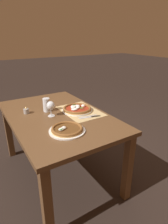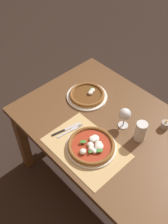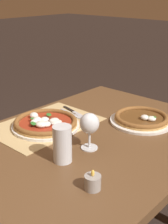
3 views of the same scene
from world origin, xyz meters
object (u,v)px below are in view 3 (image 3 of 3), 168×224
(pizza_far, at_px, (142,119))
(knife, at_px, (75,113))
(pint_glass, at_px, (62,145))
(fork, at_px, (73,115))
(wine_glass, at_px, (89,125))
(pizza_near, at_px, (45,123))
(votive_candle, at_px, (93,183))

(pizza_far, relative_size, knife, 1.44)
(pint_glass, bearing_deg, knife, -141.87)
(pint_glass, height_order, fork, pint_glass)
(pint_glass, bearing_deg, wine_glass, 176.51)
(pizza_near, height_order, votive_candle, votive_candle)
(wine_glass, xyz_separation_m, knife, (-0.24, -0.31, -0.10))
(pizza_far, bearing_deg, wine_glass, -2.27)
(pizza_near, relative_size, votive_candle, 4.44)
(pint_glass, xyz_separation_m, votive_candle, (0.06, 0.20, -0.05))
(fork, xyz_separation_m, knife, (-0.03, -0.01, 0.00))
(pizza_near, relative_size, pizza_far, 1.04)
(pizza_far, distance_m, knife, 0.35)
(wine_glass, xyz_separation_m, votive_candle, (0.20, 0.19, -0.08))
(knife, bearing_deg, pizza_near, 4.79)
(pizza_near, xyz_separation_m, fork, (-0.19, -0.01, -0.02))
(wine_glass, height_order, pint_glass, wine_glass)
(fork, bearing_deg, knife, -158.51)
(pint_glass, xyz_separation_m, knife, (-0.38, -0.30, -0.06))
(pizza_near, height_order, fork, pizza_near)
(pizza_near, xyz_separation_m, pizza_far, (-0.36, 0.30, -0.00))
(wine_glass, height_order, votive_candle, wine_glass)
(fork, bearing_deg, pint_glass, 39.21)
(pizza_far, xyz_separation_m, knife, (0.14, -0.32, -0.01))
(pizza_near, bearing_deg, knife, -175.21)
(pizza_far, height_order, votive_candle, votive_candle)
(fork, relative_size, knife, 0.94)
(pizza_far, xyz_separation_m, pint_glass, (0.52, -0.02, 0.05))
(knife, bearing_deg, wine_glass, 52.46)
(fork, relative_size, votive_candle, 2.78)
(knife, distance_m, votive_candle, 0.66)
(pizza_far, bearing_deg, pint_glass, -2.61)
(knife, bearing_deg, pint_glass, 38.13)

